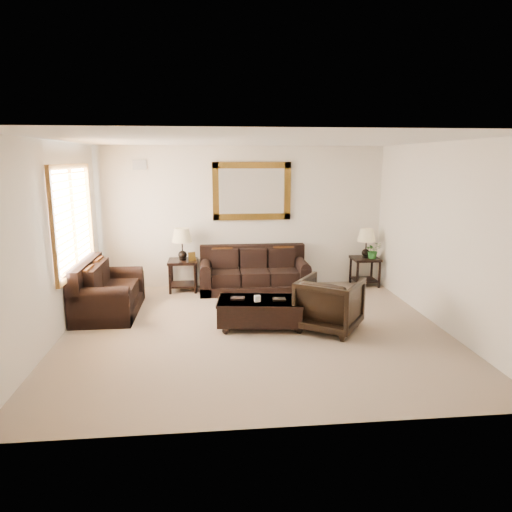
{
  "coord_description": "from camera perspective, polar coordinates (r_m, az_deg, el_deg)",
  "views": [
    {
      "loc": [
        -0.62,
        -6.28,
        2.44
      ],
      "look_at": [
        0.08,
        0.6,
        0.98
      ],
      "focal_mm": 32.0,
      "sensor_mm": 36.0,
      "label": 1
    }
  ],
  "objects": [
    {
      "name": "mirror",
      "position": [
        8.8,
        -0.53,
        8.09
      ],
      "size": [
        1.5,
        0.06,
        1.1
      ],
      "color": "#45250D",
      "rests_on": "room"
    },
    {
      "name": "sofa",
      "position": [
        8.69,
        -0.29,
        -2.32
      ],
      "size": [
        2.03,
        0.88,
        0.83
      ],
      "color": "black",
      "rests_on": "room"
    },
    {
      "name": "air_vent",
      "position": [
        8.86,
        -14.36,
        10.99
      ],
      "size": [
        0.25,
        0.02,
        0.18
      ],
      "primitive_type": "cube",
      "color": "#999999",
      "rests_on": "room"
    },
    {
      "name": "armchair",
      "position": [
        6.73,
        9.18,
        -5.65
      ],
      "size": [
        1.12,
        1.11,
        0.85
      ],
      "primitive_type": "imported",
      "rotation": [
        0.0,
        0.0,
        2.54
      ],
      "color": "black",
      "rests_on": "floor"
    },
    {
      "name": "potted_plant",
      "position": [
        9.13,
        14.41,
        0.48
      ],
      "size": [
        0.35,
        0.38,
        0.25
      ],
      "primitive_type": "imported",
      "rotation": [
        0.0,
        0.0,
        0.22
      ],
      "color": "#236020",
      "rests_on": "end_table_right"
    },
    {
      "name": "loveseat",
      "position": [
        7.77,
        -18.31,
        -4.54
      ],
      "size": [
        0.91,
        1.53,
        0.86
      ],
      "rotation": [
        0.0,
        0.0,
        1.57
      ],
      "color": "black",
      "rests_on": "room"
    },
    {
      "name": "end_table_left",
      "position": [
        8.65,
        -9.18,
        0.71
      ],
      "size": [
        0.54,
        0.54,
        1.19
      ],
      "color": "black",
      "rests_on": "room"
    },
    {
      "name": "room",
      "position": [
        6.41,
        -0.14,
        2.14
      ],
      "size": [
        5.51,
        5.01,
        2.71
      ],
      "color": "gray",
      "rests_on": "ground"
    },
    {
      "name": "coffee_table",
      "position": [
        6.8,
        0.48,
        -6.75
      ],
      "size": [
        1.31,
        0.81,
        0.53
      ],
      "rotation": [
        0.0,
        0.0,
        -0.12
      ],
      "color": "black",
      "rests_on": "room"
    },
    {
      "name": "end_table_right",
      "position": [
        9.17,
        13.57,
        0.89
      ],
      "size": [
        0.51,
        0.51,
        1.13
      ],
      "color": "black",
      "rests_on": "room"
    },
    {
      "name": "window",
      "position": [
        7.53,
        -21.83,
        4.29
      ],
      "size": [
        0.07,
        1.96,
        1.66
      ],
      "color": "white",
      "rests_on": "room"
    }
  ]
}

